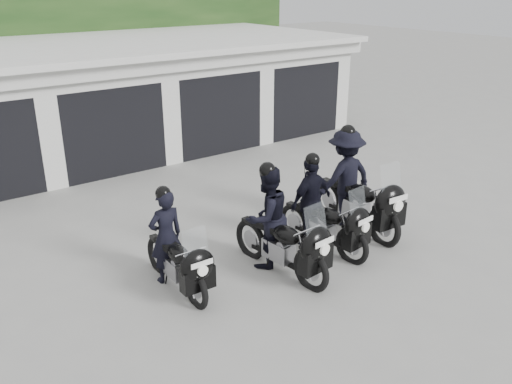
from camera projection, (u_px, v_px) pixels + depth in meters
ground at (245, 259)px, 9.57m from camera, size 80.00×80.00×0.00m
garage_block at (77, 102)px, 15.06m from camera, size 16.40×6.80×2.96m
background_vegetation at (33, 37)px, 18.40m from camera, size 20.00×3.90×5.80m
police_bike_a at (174, 249)px, 8.49m from camera, size 0.59×1.95×1.70m
police_bike_b at (275, 225)px, 8.99m from camera, size 0.92×2.21×1.92m
police_bike_c at (318, 208)px, 9.77m from camera, size 1.05×2.09×1.82m
police_bike_d at (351, 184)px, 10.55m from camera, size 1.30×2.41×2.10m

